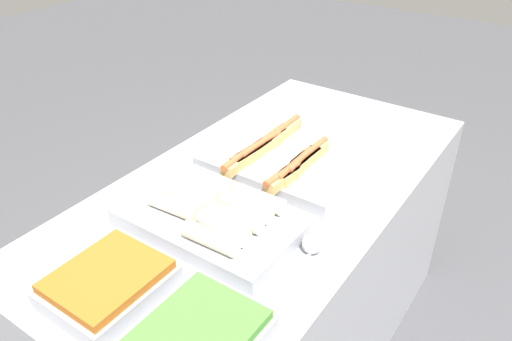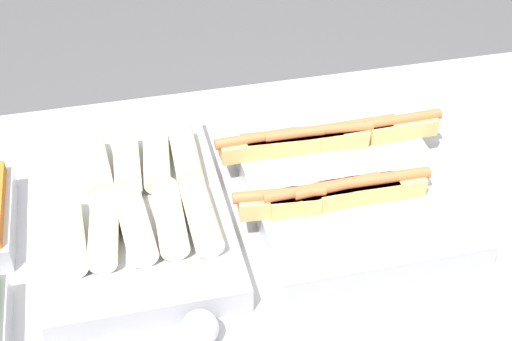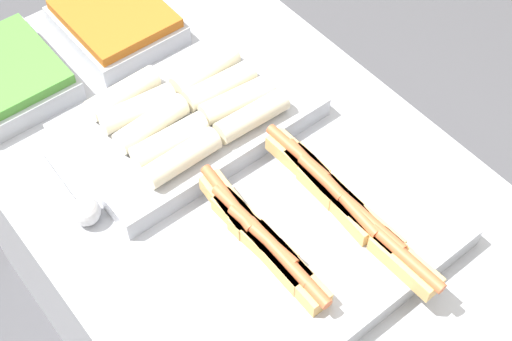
{
  "view_description": "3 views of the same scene",
  "coord_description": "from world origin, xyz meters",
  "views": [
    {
      "loc": [
        -1.2,
        -0.78,
        1.8
      ],
      "look_at": [
        -0.07,
        0.0,
        0.95
      ],
      "focal_mm": 35.0,
      "sensor_mm": 36.0,
      "label": 1
    },
    {
      "loc": [
        -0.31,
        -1.02,
        1.78
      ],
      "look_at": [
        -0.07,
        0.0,
        0.95
      ],
      "focal_mm": 50.0,
      "sensor_mm": 36.0,
      "label": 2
    },
    {
      "loc": [
        0.59,
        -0.53,
        2.07
      ],
      "look_at": [
        -0.07,
        0.0,
        0.95
      ],
      "focal_mm": 50.0,
      "sensor_mm": 36.0,
      "label": 3
    }
  ],
  "objects": [
    {
      "name": "tray_wraps",
      "position": [
        -0.3,
        -0.0,
        0.91
      ],
      "size": [
        0.33,
        0.53,
        0.1
      ],
      "color": "#A8AAB2",
      "rests_on": "counter"
    },
    {
      "name": "counter",
      "position": [
        0.0,
        0.0,
        0.44
      ],
      "size": [
        1.71,
        0.86,
        0.87
      ],
      "color": "#A8AAB2",
      "rests_on": "ground_plane"
    },
    {
      "name": "serving_spoon_near",
      "position": [
        -0.24,
        -0.3,
        0.9
      ],
      "size": [
        0.23,
        0.06,
        0.06
      ],
      "color": "silver",
      "rests_on": "counter"
    },
    {
      "name": "tray_hotdogs",
      "position": [
        0.1,
        0.0,
        0.91
      ],
      "size": [
        0.47,
        0.53,
        0.1
      ],
      "color": "#A8AAB2",
      "rests_on": "counter"
    }
  ]
}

